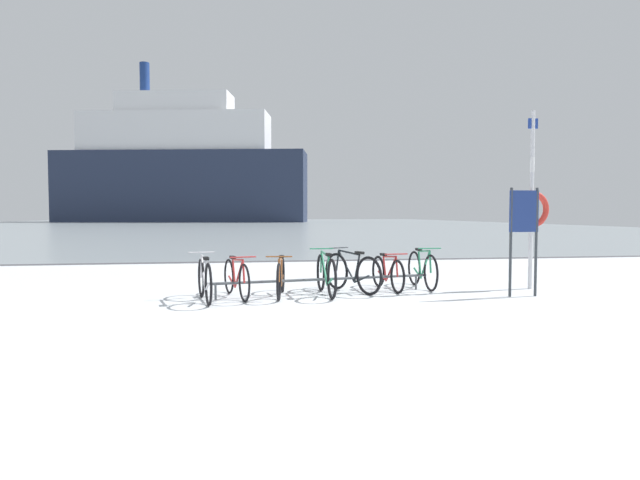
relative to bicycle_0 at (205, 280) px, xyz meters
The scene contains 12 objects.
ground 51.45m from the bicycle_0, 87.13° to the left, with size 80.00×132.00×0.08m.
bike_rack 2.18m from the bicycle_0, 13.26° to the left, with size 4.33×0.79×0.31m.
bicycle_0 is the anchor object (origin of this frame).
bicycle_1 0.64m from the bicycle_0, 32.07° to the left, with size 0.57×1.68×0.78m.
bicycle_2 1.38m from the bicycle_0, 14.69° to the left, with size 0.46×1.68×0.77m.
bicycle_3 2.22m from the bicycle_0, 10.31° to the left, with size 0.46×1.81×0.84m.
bicycle_4 2.81m from the bicycle_0, 13.93° to the left, with size 0.81×1.56×0.84m.
bicycle_5 3.58m from the bicycle_0, 13.35° to the left, with size 0.46×1.62×0.75m.
bicycle_6 4.36m from the bicycle_0, 13.03° to the left, with size 0.46×1.67×0.84m.
info_sign 5.78m from the bicycle_0, ahead, with size 0.55×0.05×1.97m.
rescue_post 6.52m from the bicycle_0, ahead, with size 0.75×0.12×3.53m.
ferry_ship 84.62m from the bicycle_0, 95.54° to the left, with size 41.94×17.16×26.29m.
Camera 1 is at (-2.08, -6.94, 1.52)m, focal length 30.51 mm.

